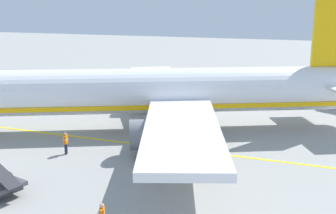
{
  "coord_description": "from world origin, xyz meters",
  "views": [
    {
      "loc": [
        -15.43,
        1.93,
        10.61
      ],
      "look_at": [
        15.33,
        13.37,
        2.63
      ],
      "focal_mm": 45.15,
      "sensor_mm": 36.0,
      "label": 1
    }
  ],
  "objects_px": {
    "crew_loader_left": "(156,166)",
    "crew_supervisor": "(188,156)",
    "airliner_foreground": "(152,92)",
    "crew_loader_right": "(66,142)"
  },
  "relations": [
    {
      "from": "crew_loader_left",
      "to": "crew_supervisor",
      "type": "bearing_deg",
      "value": -28.16
    },
    {
      "from": "crew_loader_left",
      "to": "crew_loader_right",
      "type": "distance_m",
      "value": 8.26
    },
    {
      "from": "crew_loader_right",
      "to": "crew_supervisor",
      "type": "bearing_deg",
      "value": -89.04
    },
    {
      "from": "crew_loader_left",
      "to": "crew_supervisor",
      "type": "height_order",
      "value": "crew_supervisor"
    },
    {
      "from": "airliner_foreground",
      "to": "crew_supervisor",
      "type": "xyz_separation_m",
      "value": [
        -7.57,
        -5.61,
        -2.38
      ]
    },
    {
      "from": "airliner_foreground",
      "to": "crew_loader_left",
      "type": "distance_m",
      "value": 11.11
    },
    {
      "from": "crew_loader_left",
      "to": "crew_loader_right",
      "type": "height_order",
      "value": "crew_loader_left"
    },
    {
      "from": "crew_loader_left",
      "to": "crew_supervisor",
      "type": "distance_m",
      "value": 2.7
    },
    {
      "from": "airliner_foreground",
      "to": "crew_supervisor",
      "type": "bearing_deg",
      "value": -143.45
    },
    {
      "from": "crew_loader_left",
      "to": "crew_supervisor",
      "type": "xyz_separation_m",
      "value": [
        2.38,
        -1.27,
        0.02
      ]
    }
  ]
}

